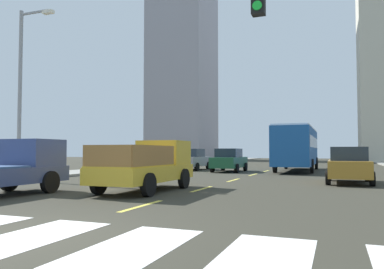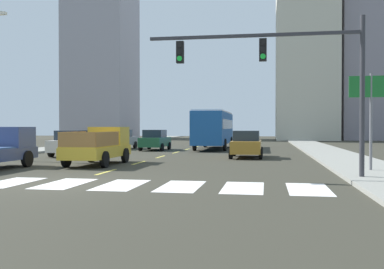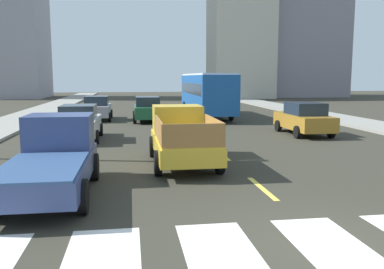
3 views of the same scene
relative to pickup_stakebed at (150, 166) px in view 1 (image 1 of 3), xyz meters
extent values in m
plane|color=#333127|center=(1.77, -7.90, -0.94)|extent=(160.00, 160.00, 0.00)
cube|color=gray|center=(-9.60, 10.10, -0.86)|extent=(3.37, 110.00, 0.15)
cube|color=white|center=(1.77, -7.90, -0.93)|extent=(1.30, 2.92, 0.01)
cube|color=white|center=(3.81, -7.90, -0.93)|extent=(1.30, 2.92, 0.01)
cube|color=white|center=(5.85, -7.90, -0.93)|extent=(1.30, 2.92, 0.01)
cube|color=#DBC847|center=(1.77, -3.90, -0.93)|extent=(0.16, 2.40, 0.01)
cube|color=#DBC847|center=(1.77, 1.10, -0.93)|extent=(0.16, 2.40, 0.01)
cube|color=#DBC847|center=(1.77, 6.10, -0.93)|extent=(0.16, 2.40, 0.01)
cube|color=#DBC847|center=(1.77, 11.10, -0.93)|extent=(0.16, 2.40, 0.01)
cube|color=#DBC847|center=(1.77, 16.10, -0.93)|extent=(0.16, 2.40, 0.01)
cube|color=#DBC847|center=(1.77, 21.10, -0.93)|extent=(0.16, 2.40, 0.01)
cube|color=#DBC847|center=(1.77, 26.10, -0.93)|extent=(0.16, 2.40, 0.01)
cube|color=#DBC847|center=(1.77, 31.10, -0.93)|extent=(0.16, 2.40, 0.01)
cube|color=gold|center=(0.00, -0.44, -0.26)|extent=(1.96, 5.20, 0.56)
cube|color=gold|center=(0.00, 1.26, 0.52)|extent=(1.84, 1.60, 1.00)
cube|color=#19232D|center=(0.00, 1.70, 0.70)|extent=(1.72, 0.08, 0.56)
cube|color=gold|center=(0.00, -1.39, 0.05)|extent=(1.84, 3.30, 0.06)
cylinder|color=black|center=(-0.98, 1.12, -0.54)|extent=(0.22, 0.80, 0.80)
cylinder|color=black|center=(0.98, 1.12, -0.54)|extent=(0.22, 0.80, 0.80)
cylinder|color=black|center=(-0.98, -2.00, -0.54)|extent=(0.22, 0.80, 0.80)
cylinder|color=black|center=(0.98, -2.00, -0.54)|extent=(0.22, 0.80, 0.80)
cube|color=olive|center=(-0.90, -1.39, 0.43)|extent=(0.06, 3.17, 0.70)
cube|color=olive|center=(0.90, -1.39, 0.43)|extent=(0.06, 3.17, 0.70)
cube|color=olive|center=(0.00, -2.97, 0.43)|extent=(1.80, 0.06, 0.70)
cube|color=navy|center=(-3.86, -2.11, 0.52)|extent=(1.84, 1.60, 1.00)
cube|color=#19232D|center=(-3.86, -1.67, 0.70)|extent=(1.72, 0.08, 0.56)
cylinder|color=black|center=(-4.84, -2.25, -0.54)|extent=(0.22, 0.80, 0.80)
cylinder|color=black|center=(-2.88, -2.25, -0.54)|extent=(0.22, 0.80, 0.80)
cube|color=#194E95|center=(4.02, 16.80, 0.91)|extent=(2.50, 10.80, 2.70)
cube|color=#19232D|center=(4.02, 16.80, 1.26)|extent=(2.52, 9.94, 0.80)
cube|color=silver|center=(4.02, 16.80, 2.32)|extent=(2.40, 10.37, 0.12)
cylinder|color=black|center=(2.77, 20.15, -0.44)|extent=(0.22, 1.00, 1.00)
cylinder|color=black|center=(5.27, 20.15, -0.44)|extent=(0.22, 1.00, 1.00)
cylinder|color=black|center=(2.77, 13.83, -0.44)|extent=(0.22, 1.00, 1.00)
cylinder|color=black|center=(5.27, 13.83, -0.44)|extent=(0.22, 1.00, 1.00)
cube|color=#1D5232|center=(-0.63, 14.08, -0.24)|extent=(1.80, 4.40, 0.76)
cube|color=#1E2833|center=(-0.63, 13.93, 0.46)|extent=(1.58, 2.11, 0.64)
cylinder|color=black|center=(-1.53, 15.44, -0.62)|extent=(0.22, 0.64, 0.64)
cylinder|color=black|center=(0.27, 15.44, -0.62)|extent=(0.22, 0.64, 0.64)
cylinder|color=black|center=(-1.53, 12.72, -0.62)|extent=(0.22, 0.64, 0.64)
cylinder|color=black|center=(0.27, 12.72, -0.62)|extent=(0.22, 0.64, 0.64)
cube|color=#A27224|center=(7.37, 6.22, -0.24)|extent=(1.80, 4.40, 0.76)
cube|color=#1E2833|center=(7.37, 6.07, 0.46)|extent=(1.58, 2.11, 0.64)
cylinder|color=black|center=(6.47, 7.59, -0.62)|extent=(0.22, 0.64, 0.64)
cylinder|color=black|center=(8.27, 7.59, -0.62)|extent=(0.22, 0.64, 0.64)
cylinder|color=black|center=(6.47, 4.86, -0.62)|extent=(0.22, 0.64, 0.64)
cylinder|color=black|center=(8.27, 4.86, -0.62)|extent=(0.22, 0.64, 0.64)
cube|color=gray|center=(-4.17, 15.57, -0.24)|extent=(1.80, 4.40, 0.76)
cube|color=#1E2833|center=(-4.17, 15.42, 0.46)|extent=(1.58, 2.11, 0.64)
cylinder|color=black|center=(-5.07, 16.94, -0.62)|extent=(0.22, 0.64, 0.64)
cylinder|color=black|center=(-3.27, 16.94, -0.62)|extent=(0.22, 0.64, 0.64)
cylinder|color=black|center=(-5.07, 14.21, -0.62)|extent=(0.22, 0.64, 0.64)
cylinder|color=black|center=(-3.27, 14.21, -0.62)|extent=(0.22, 0.64, 0.64)
cube|color=beige|center=(-4.28, 5.99, -0.24)|extent=(1.80, 4.40, 0.76)
cube|color=#1E2833|center=(-4.28, 5.84, 0.46)|extent=(1.58, 2.11, 0.64)
cylinder|color=black|center=(-5.18, 7.35, -0.62)|extent=(0.22, 0.64, 0.64)
cylinder|color=black|center=(-3.38, 7.35, -0.62)|extent=(0.22, 0.64, 0.64)
cylinder|color=black|center=(-5.18, 4.63, -0.62)|extent=(0.22, 0.64, 0.64)
cylinder|color=black|center=(-3.38, 4.63, -0.62)|extent=(0.22, 0.64, 0.64)
cylinder|color=green|center=(5.31, -5.41, 3.65)|extent=(0.20, 0.04, 0.20)
cylinder|color=gray|center=(-8.74, 1.99, 3.56)|extent=(0.20, 0.20, 9.00)
cube|color=gray|center=(-7.84, 1.99, 7.86)|extent=(1.80, 0.10, 0.10)
cube|color=silver|center=(-6.94, 1.99, 7.76)|extent=(0.60, 0.28, 0.16)
cube|color=#97939B|center=(-19.62, 51.09, 19.77)|extent=(10.37, 11.20, 41.40)
camera|label=1|loc=(6.81, -13.20, 0.57)|focal=35.22mm
camera|label=2|loc=(8.62, -22.16, 1.02)|focal=41.44mm
camera|label=3|loc=(-1.78, -14.52, 2.10)|focal=38.42mm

